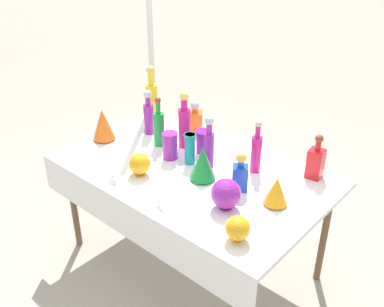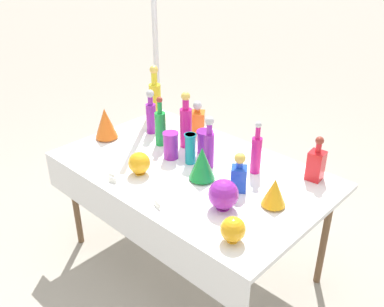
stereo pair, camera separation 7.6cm
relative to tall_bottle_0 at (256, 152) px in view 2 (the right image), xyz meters
The scene contains 24 objects.
ground_plane 0.98m from the tall_bottle_0, 144.58° to the right, with size 40.00×40.00×0.00m, color #A0998C.
display_table 0.45m from the tall_bottle_0, 141.31° to the right, with size 1.69×1.06×0.76m.
tall_bottle_0 is the anchor object (origin of this frame).
tall_bottle_1 1.03m from the tall_bottle_0, behind, with size 0.09×0.09×0.44m.
tall_bottle_2 0.29m from the tall_bottle_0, 150.74° to the right, with size 0.06×0.06×0.34m.
tall_bottle_3 0.89m from the tall_bottle_0, behind, with size 0.07×0.07×0.33m.
tall_bottle_4 0.56m from the tall_bottle_0, behind, with size 0.08×0.08×0.39m.
tall_bottle_5 0.71m from the tall_bottle_0, 168.73° to the right, with size 0.07×0.07×0.35m.
square_decanter_0 0.69m from the tall_bottle_0, 164.05° to the left, with size 0.15×0.15×0.24m.
square_decanter_1 0.23m from the tall_bottle_0, 78.12° to the right, with size 0.12×0.12×0.24m.
square_decanter_2 0.35m from the tall_bottle_0, 29.92° to the left, with size 0.10×0.10×0.28m.
slender_vase_0 0.40m from the tall_bottle_0, behind, with size 0.11×0.11×0.16m.
slender_vase_1 0.42m from the tall_bottle_0, 152.82° to the right, with size 0.08×0.08×0.20m.
slender_vase_2 0.56m from the tall_bottle_0, 156.27° to the right, with size 0.10×0.10×0.18m.
fluted_vase_0 0.37m from the tall_bottle_0, 38.26° to the right, with size 0.13×0.13×0.17m.
fluted_vase_1 0.34m from the tall_bottle_0, 121.85° to the right, with size 0.16×0.16×0.21m.
fluted_vase_2 1.10m from the tall_bottle_0, 161.97° to the right, with size 0.16×0.16×0.23m.
round_bowl_0 0.44m from the tall_bottle_0, 76.74° to the right, with size 0.16×0.16×0.17m.
round_bowl_1 0.68m from the tall_bottle_0, 63.13° to the right, with size 0.12×0.12×0.13m.
round_bowl_2 0.71m from the tall_bottle_0, 135.06° to the right, with size 0.13×0.13×0.14m.
price_tag_left 0.87m from the tall_bottle_0, 128.41° to the right, with size 0.05×0.01×0.03m, color white.
price_tag_center 0.70m from the tall_bottle_0, 103.40° to the right, with size 0.06×0.01×0.04m, color white.
price_tag_right 0.88m from the tall_bottle_0, 130.32° to the right, with size 0.04×0.01×0.04m, color white.
canopy_pole 1.40m from the tall_bottle_0, 162.69° to the left, with size 0.18×0.18×2.56m.
Camera 2 is at (1.59, -1.69, 2.11)m, focal length 40.00 mm.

